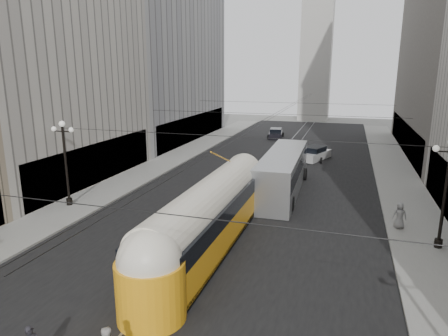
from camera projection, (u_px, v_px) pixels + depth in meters
The scene contains 15 objects.
road at pixel (270, 173), 40.10m from camera, with size 20.00×85.00×0.02m, color black.
sidewalk_left at pixel (175, 158), 46.80m from camera, with size 4.00×72.00×0.15m, color gray.
sidewalk_right at pixel (395, 173), 39.86m from camera, with size 4.00×72.00×0.15m, color gray.
rail_left at pixel (263, 173), 40.32m from camera, with size 0.12×85.00×0.04m, color gray.
rail_right at pixel (277, 174), 39.89m from camera, with size 0.12×85.00×0.04m, color gray.
building_left_far at pixel (155, 40), 56.85m from camera, with size 12.60×28.60×28.60m.
distant_tower at pixel (317, 45), 80.58m from camera, with size 6.00×6.00×31.36m.
lamppost_left_mid at pixel (65, 158), 29.41m from camera, with size 1.86×0.44×6.37m.
lamppost_right_mid at pixel (446, 187), 22.12m from camera, with size 1.86×0.44×6.37m.
catenary at pixel (271, 116), 37.73m from camera, with size 25.00×72.00×0.23m.
streetcar at pixel (211, 213), 23.34m from camera, with size 3.03×18.23×4.00m.
city_bus at pixel (283, 171), 33.42m from camera, with size 3.11×13.47×3.41m.
sedan_white_far at pixel (314, 154), 45.90m from camera, with size 3.63×5.32×1.55m.
sedan_dark_far at pixel (276, 134), 60.89m from camera, with size 2.50×4.85×1.46m.
pedestrian_sidewalk_right at pixel (400, 216), 25.57m from camera, with size 0.84×0.51×1.72m, color gray.
Camera 1 is at (7.15, -5.94, 10.06)m, focal length 32.00 mm.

